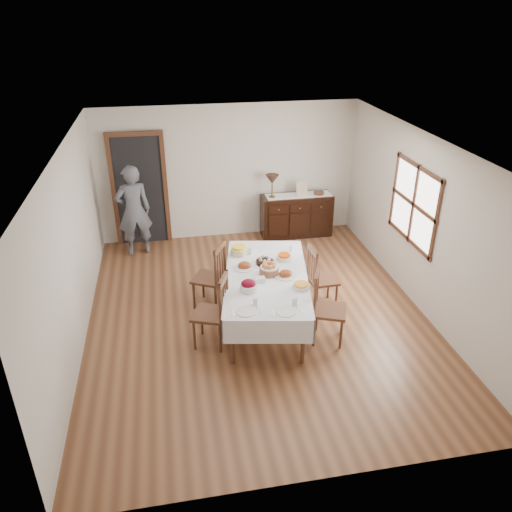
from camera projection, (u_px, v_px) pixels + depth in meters
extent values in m
plane|color=brown|center=(257.00, 314.00, 7.59)|extent=(6.00, 6.00, 0.00)
cube|color=white|center=(257.00, 145.00, 6.40)|extent=(5.00, 6.00, 0.02)
cube|color=beige|center=(229.00, 172.00, 9.62)|extent=(5.00, 0.02, 2.60)
cube|color=beige|center=(321.00, 379.00, 4.37)|extent=(5.00, 0.02, 2.60)
cube|color=beige|center=(72.00, 252.00, 6.59)|extent=(0.02, 6.00, 2.60)
cube|color=beige|center=(423.00, 224.00, 7.40)|extent=(0.02, 6.00, 2.60)
cube|color=white|center=(414.00, 204.00, 7.57)|extent=(0.02, 1.30, 1.10)
cube|color=#502D1D|center=(414.00, 204.00, 7.57)|extent=(0.03, 1.46, 1.26)
cube|color=black|center=(140.00, 191.00, 9.42)|extent=(0.90, 0.06, 2.10)
cube|color=#502D1D|center=(140.00, 191.00, 9.40)|extent=(1.04, 0.08, 2.18)
cube|color=white|center=(266.00, 276.00, 7.09)|extent=(1.50, 2.40, 0.04)
cylinder|color=#502D1D|center=(232.00, 340.00, 6.42)|extent=(0.06, 0.06, 0.72)
cylinder|color=#502D1D|center=(303.00, 340.00, 6.42)|extent=(0.06, 0.06, 0.72)
cylinder|color=#502D1D|center=(237.00, 269.00, 8.13)|extent=(0.06, 0.06, 0.72)
cylinder|color=#502D1D|center=(293.00, 269.00, 8.13)|extent=(0.06, 0.06, 0.72)
cube|color=white|center=(227.00, 286.00, 7.16)|extent=(0.43, 2.24, 0.35)
cube|color=white|center=(306.00, 286.00, 7.16)|extent=(0.43, 2.24, 0.35)
cube|color=white|center=(268.00, 332.00, 6.16)|extent=(1.14, 0.23, 0.35)
cube|color=white|center=(265.00, 251.00, 8.16)|extent=(1.14, 0.23, 0.35)
cube|color=#502D1D|center=(210.00, 314.00, 6.75)|extent=(0.58, 0.58, 0.04)
cylinder|color=#502D1D|center=(202.00, 320.00, 7.05)|extent=(0.04, 0.04, 0.46)
cylinder|color=#502D1D|center=(194.00, 335.00, 6.73)|extent=(0.04, 0.04, 0.46)
cylinder|color=#502D1D|center=(226.00, 323.00, 6.99)|extent=(0.04, 0.04, 0.46)
cylinder|color=#502D1D|center=(220.00, 338.00, 6.67)|extent=(0.04, 0.04, 0.46)
cylinder|color=#502D1D|center=(227.00, 289.00, 6.75)|extent=(0.04, 0.04, 0.59)
cylinder|color=#502D1D|center=(220.00, 304.00, 6.41)|extent=(0.04, 0.04, 0.59)
cube|color=#502D1D|center=(223.00, 280.00, 6.46)|extent=(0.19, 0.41, 0.08)
cylinder|color=#502D1D|center=(225.00, 294.00, 6.67)|extent=(0.02, 0.02, 0.49)
cylinder|color=#502D1D|center=(224.00, 298.00, 6.59)|extent=(0.02, 0.02, 0.49)
cylinder|color=#502D1D|center=(222.00, 302.00, 6.51)|extent=(0.02, 0.02, 0.49)
cube|color=#502D1D|center=(209.00, 278.00, 7.62)|extent=(0.60, 0.60, 0.04)
cylinder|color=#502D1D|center=(203.00, 285.00, 7.94)|extent=(0.04, 0.04, 0.45)
cylinder|color=#502D1D|center=(194.00, 296.00, 7.63)|extent=(0.04, 0.04, 0.45)
cylinder|color=#502D1D|center=(224.00, 288.00, 7.84)|extent=(0.04, 0.04, 0.45)
cylinder|color=#502D1D|center=(216.00, 300.00, 7.54)|extent=(0.04, 0.04, 0.45)
cylinder|color=#502D1D|center=(225.00, 258.00, 7.59)|extent=(0.04, 0.04, 0.59)
cylinder|color=#502D1D|center=(215.00, 269.00, 7.27)|extent=(0.04, 0.04, 0.59)
cube|color=#502D1D|center=(220.00, 248.00, 7.32)|extent=(0.24, 0.39, 0.08)
cylinder|color=#502D1D|center=(222.00, 261.00, 7.52)|extent=(0.02, 0.02, 0.48)
cylinder|color=#502D1D|center=(220.00, 264.00, 7.44)|extent=(0.02, 0.02, 0.48)
cylinder|color=#502D1D|center=(218.00, 267.00, 7.36)|extent=(0.02, 0.02, 0.48)
cube|color=#502D1D|center=(330.00, 310.00, 6.82)|extent=(0.58, 0.58, 0.04)
cylinder|color=#502D1D|center=(341.00, 335.00, 6.75)|extent=(0.04, 0.04, 0.46)
cylinder|color=#502D1D|center=(342.00, 320.00, 7.06)|extent=(0.04, 0.04, 0.46)
cylinder|color=#502D1D|center=(314.00, 331.00, 6.81)|extent=(0.04, 0.04, 0.46)
cylinder|color=#502D1D|center=(317.00, 317.00, 7.13)|extent=(0.04, 0.04, 0.46)
cylinder|color=#502D1D|center=(315.00, 298.00, 6.56)|extent=(0.04, 0.04, 0.59)
cylinder|color=#502D1D|center=(317.00, 283.00, 6.89)|extent=(0.04, 0.04, 0.59)
cube|color=#502D1D|center=(317.00, 274.00, 6.61)|extent=(0.20, 0.41, 0.08)
cylinder|color=#502D1D|center=(315.00, 295.00, 6.65)|extent=(0.02, 0.02, 0.49)
cylinder|color=#502D1D|center=(316.00, 292.00, 6.73)|extent=(0.02, 0.02, 0.49)
cylinder|color=#502D1D|center=(317.00, 288.00, 6.82)|extent=(0.02, 0.02, 0.49)
cube|color=#502D1D|center=(323.00, 280.00, 7.63)|extent=(0.44, 0.44, 0.04)
cylinder|color=#502D1D|center=(336.00, 297.00, 7.63)|extent=(0.04, 0.04, 0.43)
cylinder|color=#502D1D|center=(328.00, 286.00, 7.92)|extent=(0.04, 0.04, 0.43)
cylinder|color=#502D1D|center=(315.00, 300.00, 7.56)|extent=(0.04, 0.04, 0.43)
cylinder|color=#502D1D|center=(308.00, 289.00, 7.85)|extent=(0.04, 0.04, 0.43)
cylinder|color=#502D1D|center=(316.00, 271.00, 7.31)|extent=(0.04, 0.04, 0.56)
cylinder|color=#502D1D|center=(308.00, 260.00, 7.62)|extent=(0.04, 0.04, 0.56)
cube|color=#502D1D|center=(313.00, 251.00, 7.36)|extent=(0.06, 0.40, 0.08)
cylinder|color=#502D1D|center=(314.00, 269.00, 7.40)|extent=(0.02, 0.02, 0.46)
cylinder|color=#502D1D|center=(312.00, 266.00, 7.48)|extent=(0.02, 0.02, 0.46)
cylinder|color=#502D1D|center=(310.00, 263.00, 7.55)|extent=(0.02, 0.02, 0.46)
cube|color=black|center=(296.00, 215.00, 9.99)|extent=(1.40, 0.47, 0.84)
cube|color=black|center=(279.00, 210.00, 9.59)|extent=(0.39, 0.02, 0.17)
sphere|color=brown|center=(279.00, 210.00, 9.57)|extent=(0.03, 0.03, 0.03)
cube|color=black|center=(300.00, 208.00, 9.66)|extent=(0.39, 0.02, 0.17)
sphere|color=brown|center=(300.00, 208.00, 9.64)|extent=(0.03, 0.03, 0.03)
cube|color=black|center=(321.00, 207.00, 9.73)|extent=(0.39, 0.02, 0.17)
sphere|color=brown|center=(321.00, 207.00, 9.71)|extent=(0.03, 0.03, 0.03)
imported|color=#535660|center=(133.00, 208.00, 9.02)|extent=(0.63, 0.48, 1.83)
cylinder|color=brown|center=(269.00, 271.00, 7.09)|extent=(0.28, 0.28, 0.10)
cylinder|color=white|center=(269.00, 267.00, 7.07)|extent=(0.25, 0.25, 0.02)
sphere|color=#BF7140|center=(274.00, 265.00, 7.06)|extent=(0.08, 0.08, 0.08)
sphere|color=#BF7140|center=(272.00, 263.00, 7.10)|extent=(0.08, 0.08, 0.08)
sphere|color=#BF7140|center=(268.00, 263.00, 7.11)|extent=(0.08, 0.08, 0.08)
sphere|color=#BF7140|center=(265.00, 264.00, 7.09)|extent=(0.08, 0.08, 0.08)
sphere|color=#BF7140|center=(264.00, 266.00, 7.04)|extent=(0.08, 0.08, 0.08)
sphere|color=#BF7140|center=(266.00, 267.00, 7.00)|extent=(0.08, 0.08, 0.08)
sphere|color=#BF7140|center=(270.00, 268.00, 6.99)|extent=(0.08, 0.08, 0.08)
sphere|color=#BF7140|center=(273.00, 267.00, 7.02)|extent=(0.08, 0.08, 0.08)
cylinder|color=black|center=(265.00, 262.00, 7.38)|extent=(0.26, 0.26, 0.05)
ellipsoid|color=pink|center=(270.00, 259.00, 7.37)|extent=(0.05, 0.05, 0.06)
ellipsoid|color=#60B0DF|center=(267.00, 257.00, 7.41)|extent=(0.05, 0.05, 0.06)
ellipsoid|color=#71C16E|center=(263.00, 257.00, 7.42)|extent=(0.05, 0.05, 0.06)
ellipsoid|color=gold|center=(260.00, 258.00, 7.37)|extent=(0.05, 0.05, 0.06)
ellipsoid|color=#B889D8|center=(261.00, 260.00, 7.32)|extent=(0.05, 0.05, 0.06)
ellipsoid|color=#E1CB60|center=(265.00, 261.00, 7.29)|extent=(0.05, 0.05, 0.06)
ellipsoid|color=pink|center=(269.00, 261.00, 7.32)|extent=(0.05, 0.05, 0.06)
cylinder|color=silver|center=(244.00, 267.00, 7.28)|extent=(0.32, 0.32, 0.02)
ellipsoid|color=maroon|center=(244.00, 265.00, 7.26)|extent=(0.19, 0.16, 0.11)
cylinder|color=silver|center=(286.00, 276.00, 7.06)|extent=(0.31, 0.31, 0.01)
ellipsoid|color=maroon|center=(286.00, 274.00, 7.04)|extent=(0.19, 0.16, 0.11)
cylinder|color=silver|center=(248.00, 288.00, 6.69)|extent=(0.24, 0.24, 0.09)
ellipsoid|color=#5E0416|center=(248.00, 283.00, 6.66)|extent=(0.20, 0.17, 0.11)
cylinder|color=silver|center=(284.00, 258.00, 7.49)|extent=(0.23, 0.23, 0.06)
cylinder|color=#F34A07|center=(284.00, 255.00, 7.47)|extent=(0.18, 0.18, 0.03)
cylinder|color=#CEBD89|center=(239.00, 251.00, 7.64)|extent=(0.25, 0.25, 0.10)
cylinder|color=yellow|center=(239.00, 247.00, 7.61)|extent=(0.20, 0.20, 0.04)
cylinder|color=silver|center=(301.00, 286.00, 6.76)|extent=(0.24, 0.24, 0.05)
cylinder|color=orange|center=(301.00, 284.00, 6.74)|extent=(0.20, 0.20, 0.02)
cube|color=silver|center=(260.00, 280.00, 6.90)|extent=(0.15, 0.11, 0.07)
cylinder|color=silver|center=(246.00, 312.00, 6.24)|extent=(0.25, 0.25, 0.01)
cube|color=white|center=(232.00, 313.00, 6.21)|extent=(0.10, 0.13, 0.01)
cube|color=silver|center=(232.00, 313.00, 6.21)|extent=(0.04, 0.16, 0.01)
cube|color=silver|center=(258.00, 311.00, 6.27)|extent=(0.04, 0.18, 0.01)
cube|color=silver|center=(261.00, 310.00, 6.28)|extent=(0.04, 0.14, 0.01)
cylinder|color=white|center=(255.00, 301.00, 6.38)|extent=(0.07, 0.07, 0.10)
cylinder|color=silver|center=(286.00, 312.00, 6.24)|extent=(0.25, 0.25, 0.01)
cube|color=white|center=(273.00, 313.00, 6.21)|extent=(0.10, 0.13, 0.01)
cube|color=silver|center=(273.00, 313.00, 6.21)|extent=(0.04, 0.16, 0.01)
cube|color=silver|center=(298.00, 311.00, 6.27)|extent=(0.04, 0.18, 0.01)
cube|color=silver|center=(301.00, 310.00, 6.27)|extent=(0.04, 0.14, 0.01)
cylinder|color=white|center=(295.00, 301.00, 6.37)|extent=(0.07, 0.07, 0.10)
cylinder|color=white|center=(251.00, 251.00, 7.66)|extent=(0.07, 0.07, 0.11)
cylinder|color=white|center=(291.00, 248.00, 7.74)|extent=(0.06, 0.06, 0.10)
cube|color=white|center=(299.00, 195.00, 9.80)|extent=(1.30, 0.35, 0.01)
cylinder|color=brown|center=(272.00, 197.00, 9.69)|extent=(0.12, 0.12, 0.03)
cylinder|color=brown|center=(272.00, 190.00, 9.62)|extent=(0.02, 0.02, 0.25)
cone|color=#442D20|center=(272.00, 179.00, 9.53)|extent=(0.26, 0.26, 0.18)
cube|color=#C7A990|center=(302.00, 189.00, 9.70)|extent=(0.22, 0.08, 0.28)
cylinder|color=#502D1D|center=(319.00, 193.00, 9.83)|extent=(0.20, 0.20, 0.06)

